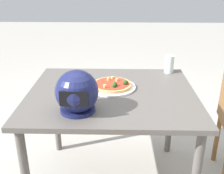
% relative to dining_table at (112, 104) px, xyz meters
% --- Properties ---
extents(dining_table, '(1.07, 0.91, 0.73)m').
position_rel_dining_table_xyz_m(dining_table, '(0.00, 0.00, 0.00)').
color(dining_table, '#5B5651').
rests_on(dining_table, ground).
extents(pizza_plate, '(0.31, 0.31, 0.01)m').
position_rel_dining_table_xyz_m(pizza_plate, '(-0.00, -0.07, 0.09)').
color(pizza_plate, white).
rests_on(pizza_plate, dining_table).
extents(pizza, '(0.26, 0.26, 0.05)m').
position_rel_dining_table_xyz_m(pizza, '(-0.00, -0.07, 0.11)').
color(pizza, tan).
rests_on(pizza, pizza_plate).
extents(motorcycle_helmet, '(0.24, 0.24, 0.24)m').
position_rel_dining_table_xyz_m(motorcycle_helmet, '(0.18, 0.26, 0.20)').
color(motorcycle_helmet, '#191E4C').
rests_on(motorcycle_helmet, dining_table).
extents(drinking_glass, '(0.07, 0.07, 0.13)m').
position_rel_dining_table_xyz_m(drinking_glass, '(-0.43, -0.38, 0.15)').
color(drinking_glass, silver).
rests_on(drinking_glass, dining_table).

